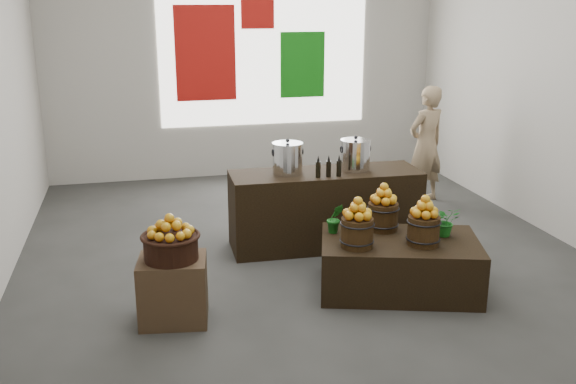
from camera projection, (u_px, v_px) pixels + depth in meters
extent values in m
plane|color=#3A3A37|center=(303.00, 254.00, 6.99)|extent=(7.00, 7.00, 0.00)
cube|color=#AFABA1|center=(245.00, 46.00, 9.69)|extent=(6.00, 0.04, 4.00)
cube|color=white|center=(264.00, 46.00, 9.74)|extent=(3.20, 0.02, 2.40)
cube|color=#AC120D|center=(205.00, 53.00, 9.55)|extent=(0.90, 0.04, 1.40)
cube|color=#117011|center=(302.00, 65.00, 9.95)|extent=(0.70, 0.04, 1.00)
cube|color=#AC120D|center=(257.00, 11.00, 9.56)|extent=(0.50, 0.04, 0.50)
cube|color=brown|center=(173.00, 290.00, 5.46)|extent=(0.63, 0.54, 0.57)
cylinder|color=black|center=(171.00, 248.00, 5.35)|extent=(0.45, 0.45, 0.21)
cube|color=black|center=(399.00, 265.00, 6.06)|extent=(1.66, 1.29, 0.51)
cylinder|color=#3B2610|center=(357.00, 233.00, 5.78)|extent=(0.29, 0.29, 0.27)
cylinder|color=#3B2610|center=(423.00, 231.00, 5.83)|extent=(0.29, 0.29, 0.27)
cylinder|color=#3B2610|center=(383.00, 216.00, 6.21)|extent=(0.29, 0.29, 0.27)
imported|color=#135C17|center=(445.00, 221.00, 6.05)|extent=(0.27, 0.23, 0.29)
imported|color=#135C17|center=(335.00, 218.00, 6.13)|extent=(0.17, 0.14, 0.29)
cube|color=black|center=(325.00, 209.00, 7.13)|extent=(2.10, 0.72, 0.85)
cylinder|color=silver|center=(288.00, 159.00, 6.87)|extent=(0.32, 0.32, 0.32)
cylinder|color=silver|center=(355.00, 156.00, 7.03)|extent=(0.32, 0.32, 0.32)
imported|color=#967C5C|center=(426.00, 144.00, 8.65)|extent=(0.67, 0.55, 1.58)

